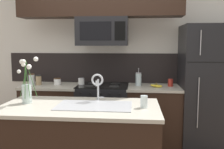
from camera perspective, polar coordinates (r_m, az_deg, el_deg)
The scene contains 19 objects.
rear_partition at distance 4.09m, azimuth 2.80°, elevation 3.62°, with size 5.20×0.10×2.60m, color silver.
splash_band at distance 4.08m, azimuth -1.47°, elevation 1.50°, with size 3.21×0.01×0.48m, color black.
back_counter_left at distance 4.07m, azimuth -13.41°, elevation -8.64°, with size 0.87×0.65×0.91m.
back_counter_right at distance 3.87m, azimuth 9.44°, elevation -9.37°, with size 0.80×0.65×0.91m.
stove_range at distance 3.89m, azimuth -2.03°, elevation -9.11°, with size 0.76×0.64×0.93m.
microwave at distance 3.72m, azimuth -2.15°, elevation 9.74°, with size 0.74×0.40×0.41m.
refrigerator at distance 3.93m, azimuth 21.66°, elevation -2.81°, with size 0.88×0.74×1.81m.
storage_jar_tall at distance 4.08m, azimuth -17.86°, elevation -1.01°, with size 0.09×0.09×0.17m.
storage_jar_medium at distance 4.02m, azimuth -16.43°, elevation -1.21°, with size 0.09×0.09×0.15m.
storage_jar_short at distance 3.96m, azimuth -12.38°, elevation -1.56°, with size 0.11×0.11×0.10m.
storage_jar_squat at distance 3.85m, azimuth -7.03°, elevation -1.64°, with size 0.09×0.09×0.11m.
banana_bunch at distance 3.70m, azimuth 10.12°, elevation -2.55°, with size 0.19×0.12×0.07m.
french_press at distance 3.80m, azimuth 6.07°, elevation -1.07°, with size 0.09×0.09×0.27m.
coffee_tin at distance 3.83m, azimuth 13.21°, elevation -1.82°, with size 0.08×0.08×0.11m, color #B22D23.
island_counter at distance 2.74m, azimuth -7.32°, elevation -16.32°, with size 1.63×0.84×0.91m.
kitchen_sink at distance 2.58m, azimuth -4.05°, elevation -8.66°, with size 0.76×0.44×0.16m.
sink_faucet at distance 2.74m, azimuth -3.33°, elevation -2.06°, with size 0.14×0.14×0.31m.
drinking_glass at distance 2.50m, azimuth 7.33°, elevation -6.18°, with size 0.07×0.07×0.12m.
flower_vase at distance 2.79m, azimuth -18.92°, elevation -3.06°, with size 0.22×0.16×0.50m.
Camera 1 is at (0.50, -2.80, 1.53)m, focal length 40.00 mm.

